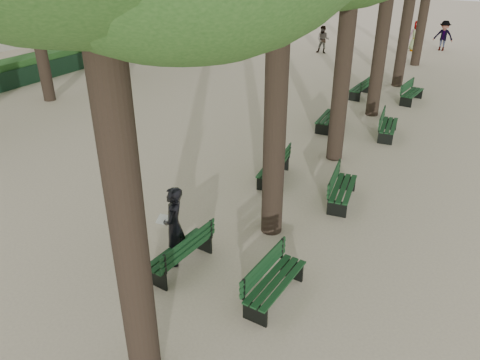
% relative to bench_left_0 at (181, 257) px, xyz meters
% --- Properties ---
extents(ground, '(120.00, 120.00, 0.00)m').
position_rel_bench_left_0_xyz_m(ground, '(-0.37, -0.66, -0.27)').
color(ground, tan).
rests_on(ground, ground).
extents(bench_left_0, '(0.73, 1.84, 0.92)m').
position_rel_bench_left_0_xyz_m(bench_left_0, '(0.00, 0.00, 0.00)').
color(bench_left_0, black).
rests_on(bench_left_0, ground).
extents(bench_left_1, '(0.79, 1.86, 0.92)m').
position_rel_bench_left_0_xyz_m(bench_left_1, '(-0.00, 4.91, 0.00)').
color(bench_left_1, black).
rests_on(bench_left_1, ground).
extents(bench_left_2, '(0.67, 1.83, 0.92)m').
position_rel_bench_left_0_xyz_m(bench_left_2, '(0.00, 9.95, 0.00)').
color(bench_left_2, black).
rests_on(bench_left_2, ground).
extents(bench_left_3, '(0.68, 1.83, 0.92)m').
position_rel_bench_left_0_xyz_m(bench_left_3, '(0.00, 14.59, 0.00)').
color(bench_left_3, black).
rests_on(bench_left_3, ground).
extents(bench_right_0, '(0.69, 1.83, 0.92)m').
position_rel_bench_left_0_xyz_m(bench_right_0, '(2.27, 0.05, 0.00)').
color(bench_right_0, black).
rests_on(bench_right_0, ground).
extents(bench_right_1, '(0.81, 1.86, 0.92)m').
position_rel_bench_left_0_xyz_m(bench_right_1, '(2.27, 4.54, 0.00)').
color(bench_right_1, black).
rests_on(bench_right_1, ground).
extents(bench_right_2, '(0.78, 1.86, 0.92)m').
position_rel_bench_left_0_xyz_m(bench_right_2, '(2.27, 10.13, 0.00)').
color(bench_right_2, black).
rests_on(bench_right_2, ground).
extents(bench_right_3, '(0.79, 1.86, 0.92)m').
position_rel_bench_left_0_xyz_m(bench_right_3, '(2.27, 14.86, 0.00)').
color(bench_right_3, black).
rests_on(bench_right_3, ground).
extents(man_with_map, '(0.75, 0.85, 1.90)m').
position_rel_bench_left_0_xyz_m(man_with_map, '(-0.21, 0.12, 0.68)').
color(man_with_map, black).
rests_on(man_with_map, ground).
extents(pedestrian_d, '(1.02, 0.72, 1.93)m').
position_rel_bench_left_0_xyz_m(pedestrian_d, '(0.37, 26.38, 0.69)').
color(pedestrian_d, '#262628').
rests_on(pedestrian_d, ground).
extents(pedestrian_b, '(1.25, 0.48, 1.90)m').
position_rel_bench_left_0_xyz_m(pedestrian_b, '(1.93, 27.39, 0.68)').
color(pedestrian_b, '#262628').
rests_on(pedestrian_b, ground).
extents(pedestrian_e, '(0.55, 1.79, 1.90)m').
position_rel_bench_left_0_xyz_m(pedestrian_e, '(-11.89, 22.21, 0.68)').
color(pedestrian_e, '#262628').
rests_on(pedestrian_e, ground).
extents(pedestrian_a, '(0.87, 0.46, 1.71)m').
position_rel_bench_left_0_xyz_m(pedestrian_a, '(-4.75, 22.82, 0.58)').
color(pedestrian_a, '#262628').
rests_on(pedestrian_a, ground).
extents(fence, '(0.08, 42.00, 0.90)m').
position_rel_bench_left_0_xyz_m(fence, '(-15.37, 10.34, 0.18)').
color(fence, black).
rests_on(fence, ground).
extents(hedge, '(1.20, 42.00, 1.20)m').
position_rel_bench_left_0_xyz_m(hedge, '(-16.07, 10.34, 0.33)').
color(hedge, '#1C4A19').
rests_on(hedge, ground).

